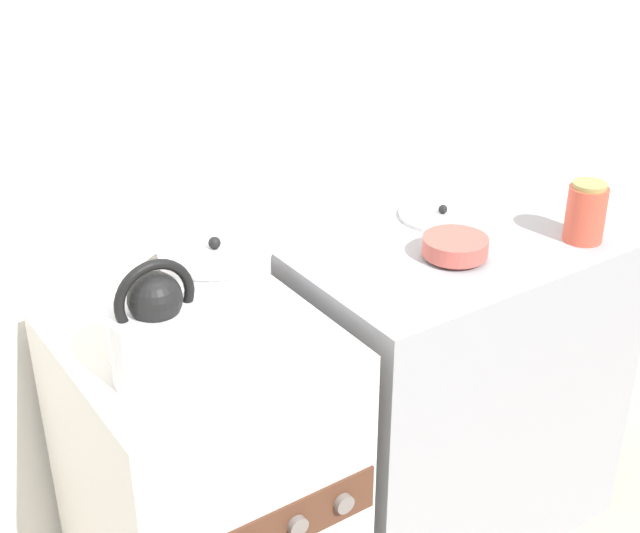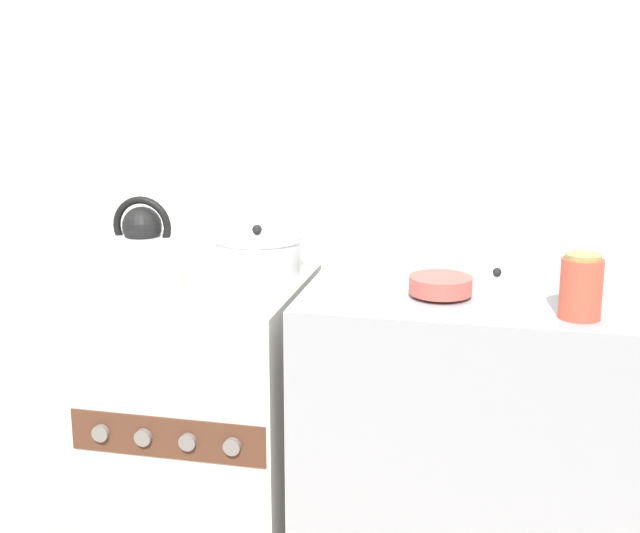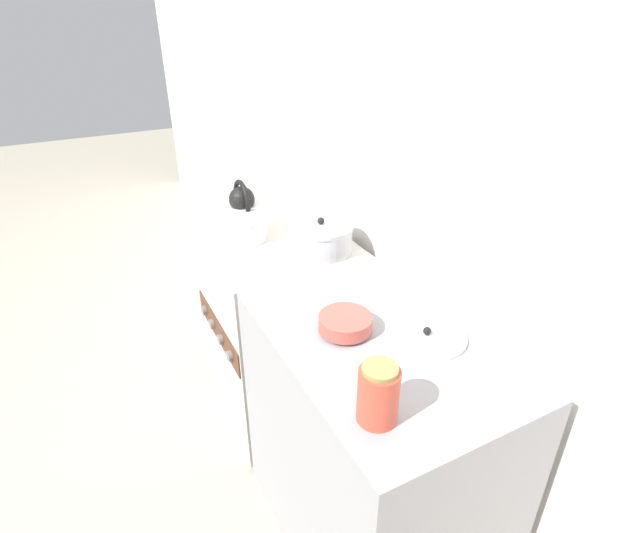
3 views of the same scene
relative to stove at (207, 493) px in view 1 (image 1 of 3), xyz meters
name	(u,v)px [view 1 (image 1 of 3)]	position (x,y,z in m)	size (l,w,h in m)	color
wall_back	(109,118)	(0.00, 0.36, 0.81)	(7.00, 0.06, 2.50)	silver
stove	(207,493)	(0.00, 0.00, 0.00)	(0.55, 0.60, 0.87)	beige
counter	(447,386)	(0.74, 0.00, 0.01)	(0.86, 0.57, 0.90)	#99999E
kettle	(159,333)	(-0.12, -0.10, 0.53)	(0.23, 0.19, 0.25)	silver
cooking_pot	(216,271)	(0.12, 0.13, 0.49)	(0.25, 0.25, 0.14)	silver
enamel_bowl	(455,246)	(0.66, -0.07, 0.49)	(0.16, 0.16, 0.05)	#B75147
storage_jar	(586,212)	(0.99, -0.18, 0.53)	(0.10, 0.10, 0.15)	#CC4C38
loose_pot_lid	(443,215)	(0.79, 0.12, 0.46)	(0.23, 0.23, 0.03)	silver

